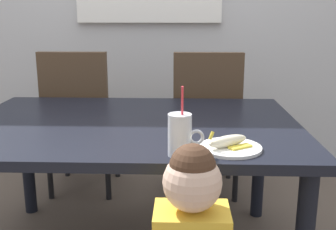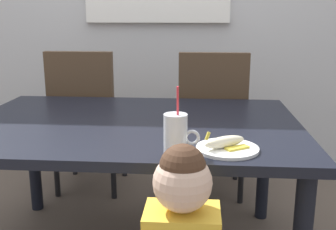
{
  "view_description": "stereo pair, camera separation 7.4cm",
  "coord_description": "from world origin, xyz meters",
  "px_view_note": "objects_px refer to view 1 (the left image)",
  "views": [
    {
      "loc": [
        0.23,
        -1.8,
        1.19
      ],
      "look_at": [
        0.17,
        -0.11,
        0.76
      ],
      "focal_mm": 43.39,
      "sensor_mm": 36.0,
      "label": 1
    },
    {
      "loc": [
        0.31,
        -1.8,
        1.19
      ],
      "look_at": [
        0.17,
        -0.11,
        0.76
      ],
      "focal_mm": 43.39,
      "sensor_mm": 36.0,
      "label": 2
    }
  ],
  "objects_px": {
    "snack_plate": "(230,148)",
    "peeled_banana": "(228,141)",
    "milk_cup": "(180,137)",
    "dining_chair_left": "(80,115)",
    "dining_table": "(132,138)",
    "dining_chair_right": "(206,116)"
  },
  "relations": [
    {
      "from": "dining_chair_right",
      "to": "snack_plate",
      "type": "distance_m",
      "value": 1.12
    },
    {
      "from": "dining_chair_right",
      "to": "dining_table",
      "type": "bearing_deg",
      "value": 62.0
    },
    {
      "from": "dining_chair_left",
      "to": "dining_chair_right",
      "type": "distance_m",
      "value": 0.82
    },
    {
      "from": "milk_cup",
      "to": "dining_chair_left",
      "type": "bearing_deg",
      "value": 119.13
    },
    {
      "from": "dining_chair_right",
      "to": "peeled_banana",
      "type": "xyz_separation_m",
      "value": [
        0.01,
        -1.11,
        0.19
      ]
    },
    {
      "from": "dining_table",
      "to": "dining_chair_left",
      "type": "height_order",
      "value": "dining_chair_left"
    },
    {
      "from": "dining_table",
      "to": "dining_chair_right",
      "type": "relative_size",
      "value": 1.6
    },
    {
      "from": "dining_chair_right",
      "to": "snack_plate",
      "type": "xyz_separation_m",
      "value": [
        0.02,
        -1.11,
        0.16
      ]
    },
    {
      "from": "dining_chair_right",
      "to": "snack_plate",
      "type": "bearing_deg",
      "value": 91.17
    },
    {
      "from": "dining_chair_right",
      "to": "milk_cup",
      "type": "distance_m",
      "value": 1.21
    },
    {
      "from": "dining_table",
      "to": "dining_chair_right",
      "type": "height_order",
      "value": "dining_chair_right"
    },
    {
      "from": "dining_table",
      "to": "dining_chair_left",
      "type": "distance_m",
      "value": 0.86
    },
    {
      "from": "snack_plate",
      "to": "peeled_banana",
      "type": "height_order",
      "value": "peeled_banana"
    },
    {
      "from": "dining_chair_left",
      "to": "snack_plate",
      "type": "bearing_deg",
      "value": 127.2
    },
    {
      "from": "dining_chair_right",
      "to": "milk_cup",
      "type": "relative_size",
      "value": 3.81
    },
    {
      "from": "dining_table",
      "to": "milk_cup",
      "type": "relative_size",
      "value": 6.1
    },
    {
      "from": "dining_chair_left",
      "to": "milk_cup",
      "type": "relative_size",
      "value": 3.81
    },
    {
      "from": "dining_table",
      "to": "milk_cup",
      "type": "xyz_separation_m",
      "value": [
        0.23,
        -0.45,
        0.14
      ]
    },
    {
      "from": "dining_chair_right",
      "to": "milk_cup",
      "type": "bearing_deg",
      "value": 82.17
    },
    {
      "from": "dining_chair_left",
      "to": "dining_table",
      "type": "bearing_deg",
      "value": 120.32
    },
    {
      "from": "dining_table",
      "to": "peeled_banana",
      "type": "height_order",
      "value": "peeled_banana"
    },
    {
      "from": "dining_table",
      "to": "milk_cup",
      "type": "height_order",
      "value": "milk_cup"
    }
  ]
}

